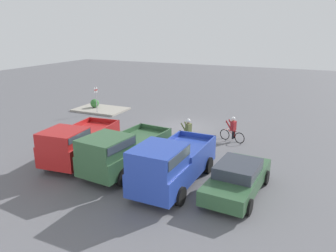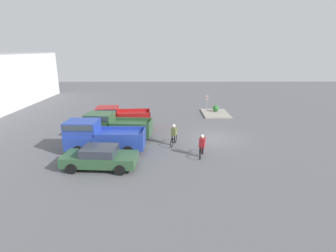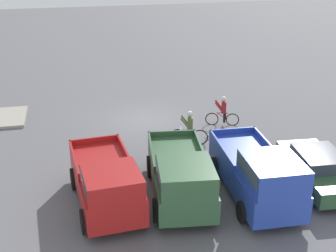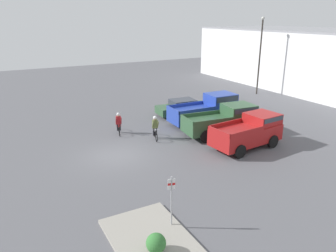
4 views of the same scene
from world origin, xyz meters
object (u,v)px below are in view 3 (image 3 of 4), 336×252
sedan_0 (318,168)px  pickup_truck_0 (259,173)px  cyclist_1 (223,111)px  pickup_truck_1 (181,175)px  cyclist_0 (189,127)px  pickup_truck_2 (107,182)px

sedan_0 → pickup_truck_0: size_ratio=0.84×
sedan_0 → pickup_truck_0: (2.81, 0.72, 0.47)m
sedan_0 → cyclist_1: (1.82, -6.57, 0.09)m
pickup_truck_1 → cyclist_0: 5.15m
cyclist_1 → pickup_truck_0: bearing=82.2°
pickup_truck_1 → cyclist_1: 7.78m
pickup_truck_1 → cyclist_0: pickup_truck_1 is taller
pickup_truck_0 → pickup_truck_2: pickup_truck_0 is taller
cyclist_0 → cyclist_1: (-2.26, -1.87, -0.05)m
cyclist_1 → pickup_truck_2: bearing=45.6°
sedan_0 → pickup_truck_2: pickup_truck_2 is taller
pickup_truck_1 → cyclist_1: (-3.83, -6.77, -0.32)m
pickup_truck_1 → pickup_truck_2: pickup_truck_1 is taller
pickup_truck_2 → cyclist_0: pickup_truck_2 is taller
pickup_truck_0 → pickup_truck_1: 2.88m
sedan_0 → pickup_truck_0: 2.94m
pickup_truck_0 → pickup_truck_2: (5.56, -0.61, -0.06)m
pickup_truck_1 → pickup_truck_2: size_ratio=1.09×
pickup_truck_2 → sedan_0: bearing=-179.2°
cyclist_0 → cyclist_1: cyclist_0 is taller
sedan_0 → cyclist_0: size_ratio=2.67×
pickup_truck_1 → pickup_truck_2: 2.73m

